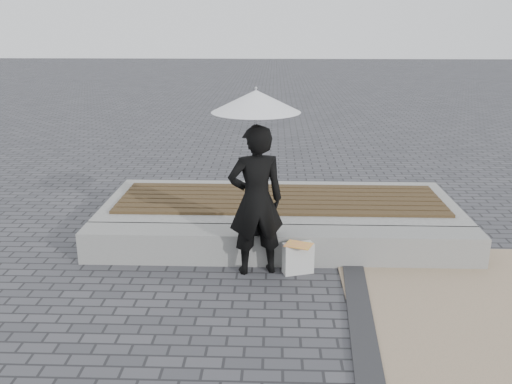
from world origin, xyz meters
TOP-DOWN VIEW (x-y plane):
  - ground at (0.00, 0.00)m, footprint 80.00×80.00m
  - edging_band at (0.75, -0.50)m, footprint 0.61×5.20m
  - seating_ledge at (0.00, 1.60)m, footprint 5.00×0.45m
  - timber_platform at (0.00, 2.80)m, footprint 5.00×2.00m
  - timber_decking at (0.00, 2.80)m, footprint 4.60×1.40m
  - woman at (-0.30, 1.26)m, footprint 0.74×0.57m
  - parasol at (-0.30, 1.26)m, footprint 0.99×0.99m
  - handbag at (-0.24, 1.47)m, footprint 0.38×0.18m
  - canvas_tote at (0.20, 1.24)m, footprint 0.38×0.25m
  - magazine at (0.20, 1.19)m, footprint 0.36×0.31m

SIDE VIEW (x-z plane):
  - ground at x=0.00m, z-range 0.00..0.00m
  - edging_band at x=0.75m, z-range 0.00..0.04m
  - canvas_tote at x=0.20m, z-range 0.00..0.37m
  - seating_ledge at x=0.00m, z-range 0.00..0.40m
  - timber_platform at x=0.00m, z-range 0.00..0.40m
  - magazine at x=0.20m, z-range 0.37..0.38m
  - timber_decking at x=0.00m, z-range 0.40..0.44m
  - handbag at x=-0.24m, z-range 0.40..0.65m
  - woman at x=-0.30m, z-range 0.00..1.79m
  - parasol at x=-0.30m, z-range 1.41..2.68m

